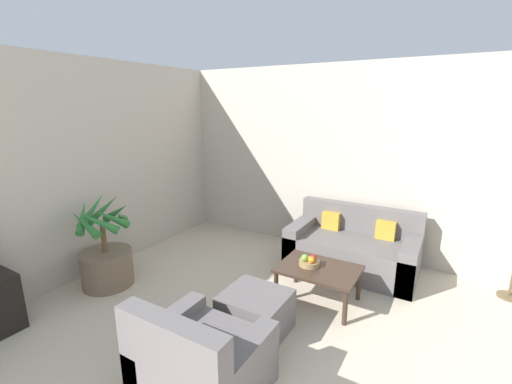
# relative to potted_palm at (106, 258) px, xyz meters

# --- Properties ---
(wall_back) EXTENTS (8.76, 0.06, 2.70)m
(wall_back) POSITION_rel_potted_palm_xyz_m (3.14, 2.46, 1.00)
(wall_back) COLOR #BCB2A3
(wall_back) RESTS_ON ground_plane
(wall_left) EXTENTS (0.06, 7.54, 2.70)m
(wall_left) POSITION_rel_potted_palm_xyz_m (-0.47, -0.54, 1.00)
(wall_left) COLOR #BCB2A3
(wall_left) RESTS_ON ground_plane
(potted_palm) EXTENTS (0.69, 0.69, 1.11)m
(potted_palm) POSITION_rel_potted_palm_xyz_m (0.00, 0.00, 0.00)
(potted_palm) COLOR brown
(potted_palm) RESTS_ON ground_plane
(sofa_loveseat) EXTENTS (1.63, 0.85, 0.81)m
(sofa_loveseat) POSITION_rel_potted_palm_xyz_m (2.45, 1.92, -0.07)
(sofa_loveseat) COLOR #605B5B
(sofa_loveseat) RESTS_ON ground_plane
(coffee_table) EXTENTS (0.86, 0.63, 0.41)m
(coffee_table) POSITION_rel_potted_palm_xyz_m (2.34, 0.95, 0.00)
(coffee_table) COLOR #38281E
(coffee_table) RESTS_ON ground_plane
(fruit_bowl) EXTENTS (0.23, 0.23, 0.06)m
(fruit_bowl) POSITION_rel_potted_palm_xyz_m (2.23, 0.95, 0.09)
(fruit_bowl) COLOR #997A4C
(fruit_bowl) RESTS_ON coffee_table
(apple_red) EXTENTS (0.07, 0.07, 0.07)m
(apple_red) POSITION_rel_potted_palm_xyz_m (2.26, 0.98, 0.15)
(apple_red) COLOR red
(apple_red) RESTS_ON fruit_bowl
(apple_green) EXTENTS (0.08, 0.08, 0.08)m
(apple_green) POSITION_rel_potted_palm_xyz_m (2.19, 0.91, 0.16)
(apple_green) COLOR olive
(apple_green) RESTS_ON fruit_bowl
(orange_fruit) EXTENTS (0.07, 0.07, 0.07)m
(orange_fruit) POSITION_rel_potted_palm_xyz_m (2.27, 0.90, 0.15)
(orange_fruit) COLOR orange
(orange_fruit) RESTS_ON fruit_bowl
(armchair) EXTENTS (0.88, 0.78, 0.80)m
(armchair) POSITION_rel_potted_palm_xyz_m (2.03, -0.70, -0.08)
(armchair) COLOR #605B5B
(armchair) RESTS_ON ground_plane
(ottoman) EXTENTS (0.60, 0.55, 0.40)m
(ottoman) POSITION_rel_potted_palm_xyz_m (2.00, 0.15, -0.15)
(ottoman) COLOR #605B5B
(ottoman) RESTS_ON ground_plane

